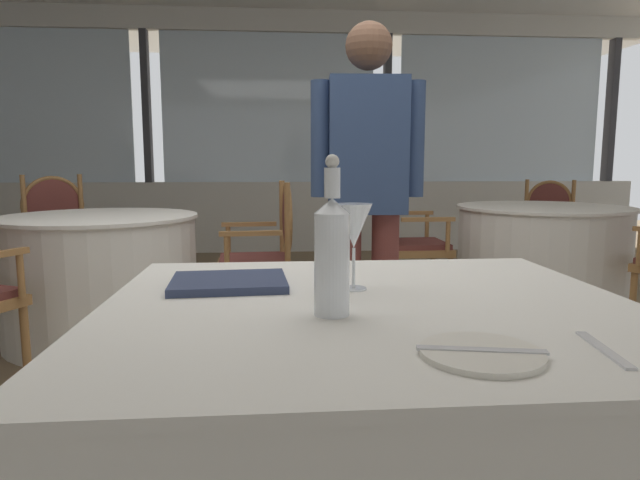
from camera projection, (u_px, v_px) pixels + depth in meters
ground_plane at (263, 406)px, 2.41m from camera, size 15.07×15.07×0.00m
window_wall_far at (269, 158)px, 6.55m from camera, size 9.14×0.14×2.84m
foreground_table at (369, 461)px, 1.26m from camera, size 1.18×1.06×0.76m
side_plate at (481, 353)px, 0.87m from camera, size 0.20×0.20×0.01m
butter_knife at (481, 350)px, 0.87m from camera, size 0.20×0.06×0.00m
dinner_fork at (604, 349)px, 0.90m from camera, size 0.04×0.18×0.00m
water_bottle at (332, 252)px, 1.09m from camera, size 0.07×0.07×0.32m
wine_glass at (354, 227)px, 1.31m from camera, size 0.09×0.09×0.21m
menu_book at (229, 282)px, 1.37m from camera, size 0.30×0.24×0.02m
background_table_0 at (102, 277)px, 3.33m from camera, size 1.17×1.17×0.76m
dining_chair_0_0 at (59, 230)px, 4.09m from camera, size 0.66×0.64×0.99m
dining_chair_0_2 at (268, 246)px, 3.45m from camera, size 0.50×0.56×0.95m
background_table_1 at (541, 257)px, 4.05m from camera, size 1.24×1.24×0.76m
dining_chair_1_0 at (403, 233)px, 3.92m from camera, size 0.47×0.54×0.98m
dining_chair_1_2 at (548, 221)px, 4.96m from camera, size 0.65×0.63×0.92m
diner_person_0 at (367, 183)px, 2.55m from camera, size 0.53×0.22×1.70m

